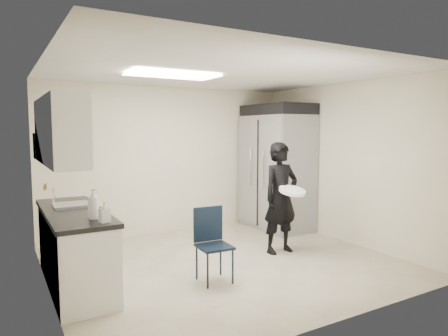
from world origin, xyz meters
TOP-DOWN VIEW (x-y plane):
  - floor at (0.00, 0.00)m, footprint 4.50×4.50m
  - ceiling at (0.00, 0.00)m, footprint 4.50×4.50m
  - back_wall at (0.00, 2.00)m, footprint 4.50×0.00m
  - left_wall at (-2.25, 0.00)m, footprint 0.00×4.00m
  - right_wall at (2.25, 0.00)m, footprint 0.00×4.00m
  - ceiling_panel at (-0.60, 0.40)m, footprint 1.20×0.60m
  - lower_counter at (-1.95, 0.20)m, footprint 0.60×1.90m
  - countertop at (-1.95, 0.20)m, footprint 0.64×1.95m
  - sink at (-1.93, 0.45)m, footprint 0.42×0.40m
  - faucet at (-2.13, 0.45)m, footprint 0.02×0.02m
  - upper_cabinets at (-2.08, 0.20)m, footprint 0.35×1.80m
  - towel_dispenser at (-2.14, 1.35)m, footprint 0.22×0.30m
  - notice_sticker_left at (-2.24, 0.10)m, footprint 0.00×0.12m
  - notice_sticker_right at (-2.24, 0.30)m, footprint 0.00×0.12m
  - commercial_fridge at (1.83, 1.27)m, footprint 0.80×1.35m
  - fridge_compressor at (1.83, 1.27)m, footprint 0.80×1.35m
  - folding_chair at (-0.47, -0.51)m, footprint 0.41×0.41m
  - man_tuxedo at (0.96, 0.04)m, footprint 0.62×0.42m
  - bucket_lid at (0.97, -0.21)m, footprint 0.39×0.39m
  - soap_bottle_a at (-1.85, -0.40)m, footprint 0.17×0.17m
  - soap_bottle_b at (-1.79, -0.62)m, footprint 0.11×0.11m

SIDE VIEW (x-z plane):
  - floor at x=0.00m, z-range 0.00..0.00m
  - lower_counter at x=-1.95m, z-range 0.00..0.86m
  - folding_chair at x=-0.47m, z-range 0.00..0.87m
  - man_tuxedo at x=0.96m, z-range 0.00..1.66m
  - sink at x=-1.93m, z-range 0.80..0.94m
  - countertop at x=-1.95m, z-range 0.86..0.91m
  - bucket_lid at x=0.97m, z-range 0.94..0.99m
  - soap_bottle_b at x=-1.79m, z-range 0.91..1.12m
  - faucet at x=-2.13m, z-range 0.90..1.14m
  - commercial_fridge at x=1.83m, z-range 0.00..2.10m
  - soap_bottle_a at x=-1.85m, z-range 0.91..1.23m
  - notice_sticker_right at x=-2.24m, z-range 1.15..1.21m
  - notice_sticker_left at x=-2.24m, z-range 1.19..1.25m
  - back_wall at x=0.00m, z-range -0.95..3.55m
  - left_wall at x=-2.25m, z-range -0.70..3.30m
  - right_wall at x=2.25m, z-range -0.70..3.30m
  - towel_dispenser at x=-2.14m, z-range 1.45..1.80m
  - upper_cabinets at x=-2.08m, z-range 1.45..2.20m
  - fridge_compressor at x=1.83m, z-range 2.10..2.30m
  - ceiling_panel at x=-0.60m, z-range 2.56..2.58m
  - ceiling at x=0.00m, z-range 2.60..2.60m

